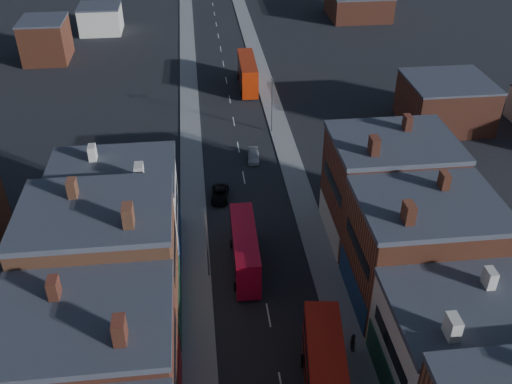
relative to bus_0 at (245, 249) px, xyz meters
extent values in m
cube|color=gray|center=(-5.00, 19.14, -2.34)|extent=(3.00, 200.00, 0.12)
cube|color=gray|center=(8.00, 19.14, -2.34)|extent=(3.00, 200.00, 0.12)
cylinder|color=slate|center=(-3.70, -0.86, 1.60)|extent=(0.16, 0.16, 8.00)
cube|color=slate|center=(-3.70, -0.86, 5.60)|extent=(0.25, 0.70, 0.25)
cylinder|color=slate|center=(6.70, 29.14, 1.60)|extent=(0.16, 0.16, 8.00)
cube|color=slate|center=(6.70, 29.14, 5.60)|extent=(0.25, 0.70, 0.25)
cube|color=#B30A22|center=(0.00, 0.00, -0.01)|extent=(2.53, 10.33, 4.12)
cube|color=black|center=(0.00, 0.00, -0.81)|extent=(2.58, 9.51, 0.84)
cube|color=black|center=(0.00, 0.00, 0.97)|extent=(2.58, 9.51, 0.84)
cylinder|color=black|center=(-1.23, -3.27, -1.93)|extent=(0.30, 0.94, 0.94)
cylinder|color=black|center=(1.11, -3.31, -1.93)|extent=(0.30, 0.94, 0.94)
cylinder|color=black|center=(-1.11, 3.31, -1.93)|extent=(0.30, 0.94, 0.94)
cylinder|color=black|center=(1.23, 3.27, -1.93)|extent=(0.30, 0.94, 0.94)
cube|color=#AD1509|center=(4.47, -16.94, 0.43)|extent=(4.34, 12.46, 4.88)
cube|color=black|center=(4.47, -16.94, 1.60)|extent=(4.27, 11.50, 1.00)
cylinder|color=black|center=(3.60, -12.89, -1.84)|extent=(0.47, 1.14, 1.11)
cylinder|color=black|center=(6.35, -13.25, -1.84)|extent=(0.47, 1.14, 1.11)
cube|color=#A82407|center=(4.84, 45.54, 0.24)|extent=(2.77, 11.42, 4.55)
cube|color=black|center=(4.84, 45.54, -0.64)|extent=(2.82, 10.51, 0.93)
cube|color=black|center=(4.84, 45.54, 1.33)|extent=(2.82, 10.51, 0.93)
cylinder|color=black|center=(3.49, 41.92, -1.88)|extent=(0.33, 1.04, 1.03)
cylinder|color=black|center=(6.07, 41.88, -1.88)|extent=(0.33, 1.04, 1.03)
cylinder|color=black|center=(3.61, 49.20, -1.88)|extent=(0.33, 1.04, 1.03)
cylinder|color=black|center=(6.19, 49.16, -1.88)|extent=(0.33, 1.04, 1.03)
imported|color=black|center=(-1.80, 12.75, -1.80)|extent=(2.47, 4.51, 1.20)
imported|color=silver|center=(3.23, 21.44, -1.86)|extent=(1.88, 3.87, 1.08)
imported|color=#58514B|center=(8.05, -11.83, -1.32)|extent=(0.62, 1.17, 1.92)
camera|label=1|loc=(-3.84, -43.90, 35.92)|focal=40.00mm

